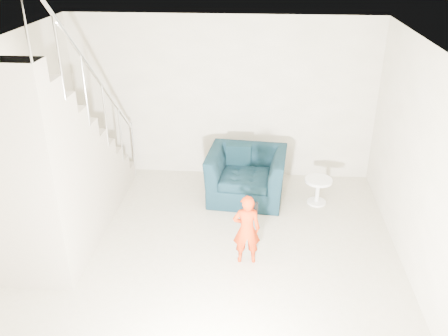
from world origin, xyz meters
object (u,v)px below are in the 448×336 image
(side_table, at_px, (318,187))
(armchair, at_px, (247,175))
(toddler, at_px, (247,229))
(staircase, at_px, (55,177))

(side_table, bearing_deg, armchair, 174.20)
(armchair, bearing_deg, toddler, -82.89)
(side_table, bearing_deg, staircase, -160.59)
(toddler, height_order, side_table, toddler)
(toddler, bearing_deg, side_table, -129.40)
(armchair, xyz_separation_m, toddler, (0.06, -1.67, 0.09))
(armchair, distance_m, toddler, 1.67)
(armchair, bearing_deg, side_table, -0.73)
(armchair, height_order, toddler, toddler)
(side_table, xyz_separation_m, staircase, (-3.56, -1.25, 0.67))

